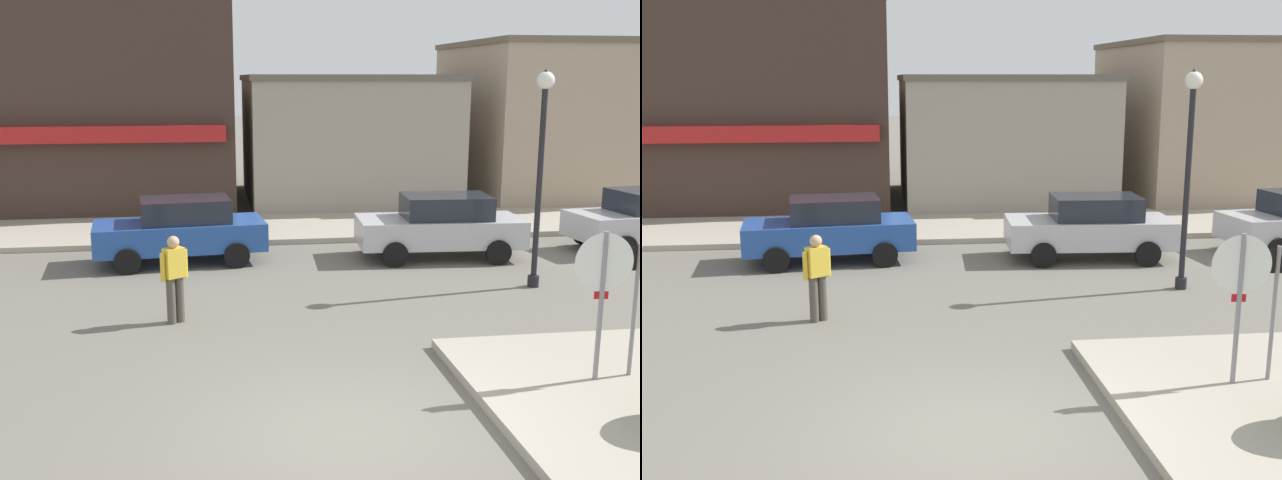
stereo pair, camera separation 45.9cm
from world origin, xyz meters
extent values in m
plane|color=#6B665B|center=(0.00, 0.00, 0.00)|extent=(160.00, 160.00, 0.00)
cube|color=#A89E8C|center=(0.00, 12.85, 0.07)|extent=(80.00, 4.00, 0.15)
cylinder|color=gray|center=(3.76, 0.83, 1.15)|extent=(0.07, 0.07, 2.30)
cylinder|color=red|center=(3.76, 0.85, 1.87)|extent=(0.76, 0.10, 0.76)
cylinder|color=white|center=(3.76, 0.83, 1.87)|extent=(0.82, 0.11, 0.82)
cube|color=red|center=(3.76, 0.84, 1.39)|extent=(0.20, 0.04, 0.11)
cylinder|color=gray|center=(4.32, 0.90, 1.05)|extent=(0.06, 0.06, 2.10)
cube|color=black|center=(4.32, 0.91, 1.88)|extent=(0.60, 0.09, 0.34)
cube|color=white|center=(4.32, 0.92, 1.88)|extent=(0.54, 0.07, 0.29)
cube|color=black|center=(4.32, 0.92, 1.88)|extent=(0.34, 0.05, 0.08)
cylinder|color=black|center=(5.14, 6.04, 2.10)|extent=(0.12, 0.12, 4.20)
cylinder|color=black|center=(5.14, 6.04, 0.12)|extent=(0.24, 0.24, 0.24)
sphere|color=white|center=(5.14, 6.04, 4.31)|extent=(0.36, 0.36, 0.36)
cone|color=black|center=(5.14, 6.04, 4.45)|extent=(0.32, 0.32, 0.18)
cube|color=#234C9E|center=(-2.38, 9.29, 0.67)|extent=(4.15, 2.10, 0.66)
cube|color=#1E232D|center=(-2.23, 9.31, 1.28)|extent=(2.21, 1.60, 0.56)
cylinder|color=black|center=(-3.53, 8.32, 0.30)|extent=(0.62, 0.24, 0.60)
cylinder|color=black|center=(-3.70, 10.01, 0.30)|extent=(0.62, 0.24, 0.60)
cylinder|color=black|center=(-1.06, 8.57, 0.30)|extent=(0.62, 0.24, 0.60)
cylinder|color=black|center=(-1.24, 10.27, 0.30)|extent=(0.62, 0.24, 0.60)
cube|color=#B7B7BC|center=(3.92, 8.90, 0.67)|extent=(4.09, 1.93, 0.66)
cube|color=#1E232D|center=(4.07, 8.89, 1.28)|extent=(2.16, 1.51, 0.56)
cylinder|color=black|center=(2.63, 8.12, 0.30)|extent=(0.61, 0.22, 0.60)
cylinder|color=black|center=(2.73, 9.82, 0.30)|extent=(0.61, 0.22, 0.60)
cylinder|color=black|center=(5.11, 7.98, 0.30)|extent=(0.61, 0.22, 0.60)
cylinder|color=black|center=(5.21, 9.67, 0.30)|extent=(0.61, 0.22, 0.60)
cylinder|color=black|center=(8.37, 8.03, 0.30)|extent=(0.62, 0.25, 0.60)
cylinder|color=black|center=(8.18, 9.72, 0.30)|extent=(0.62, 0.25, 0.60)
cylinder|color=#4C473D|center=(-2.38, 4.66, 0.42)|extent=(0.16, 0.16, 0.85)
cylinder|color=#4C473D|center=(-2.23, 4.76, 0.42)|extent=(0.16, 0.16, 0.85)
cube|color=gold|center=(-2.30, 4.71, 1.12)|extent=(0.42, 0.38, 0.54)
sphere|color=tan|center=(-2.30, 4.71, 1.50)|extent=(0.22, 0.22, 0.22)
cylinder|color=gold|center=(-2.49, 4.58, 1.07)|extent=(0.12, 0.12, 0.52)
cylinder|color=gold|center=(-2.11, 4.83, 1.07)|extent=(0.12, 0.12, 0.52)
cube|color=#3D2D26|center=(-6.57, 19.38, 3.75)|extent=(11.48, 9.06, 7.51)
cube|color=#B21E1E|center=(-6.57, 14.70, 2.70)|extent=(10.91, 0.40, 0.50)
cube|color=#9E9384|center=(3.16, 18.45, 2.13)|extent=(6.91, 7.66, 4.26)
cube|color=#5E584F|center=(3.16, 18.45, 4.36)|extent=(7.04, 7.81, 0.20)
cube|color=tan|center=(10.96, 18.41, 2.73)|extent=(6.38, 7.65, 5.47)
cube|color=#685B4C|center=(10.96, 18.41, 5.57)|extent=(6.50, 7.80, 0.20)
camera|label=1|loc=(-1.58, -8.53, 4.36)|focal=42.00mm
camera|label=2|loc=(-1.12, -8.58, 4.36)|focal=42.00mm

